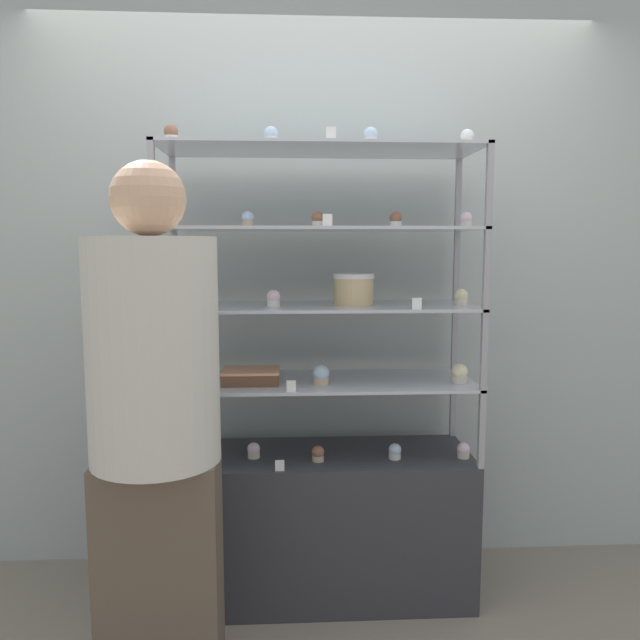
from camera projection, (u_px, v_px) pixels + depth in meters
The scene contains 35 objects.
ground_plane at pixel (320, 591), 2.70m from camera, with size 20.00×20.00×0.00m, color gray.
back_wall at pixel (316, 287), 2.91m from camera, with size 8.00×0.05×2.60m.
display_base at pixel (320, 523), 2.66m from camera, with size 1.27×0.45×0.62m.
display_riser_lower at pixel (320, 385), 2.59m from camera, with size 1.27×0.45×0.31m.
display_riser_middle at pixel (320, 310), 2.55m from camera, with size 1.27×0.45×0.31m.
display_riser_upper at pixel (320, 233), 2.52m from camera, with size 1.27×0.45×0.31m.
display_riser_top at pixel (320, 153), 2.48m from camera, with size 1.27×0.45×0.31m.
layer_cake_centerpiece at pixel (354, 289), 2.56m from camera, with size 0.17×0.17×0.13m.
sheet_cake_frosted at pixel (251, 376), 2.53m from camera, with size 0.23×0.18×0.06m.
cupcake_0 at pixel (180, 455), 2.51m from camera, with size 0.05×0.05×0.06m.
cupcake_1 at pixel (254, 451), 2.57m from camera, with size 0.05×0.05×0.06m.
cupcake_2 at pixel (318, 454), 2.53m from camera, with size 0.05×0.05×0.06m.
cupcake_3 at pixel (395, 452), 2.55m from camera, with size 0.05×0.05×0.06m.
cupcake_4 at pixel (463, 451), 2.57m from camera, with size 0.05×0.05×0.06m.
price_tag_0 at pixel (280, 466), 2.41m from camera, with size 0.04×0.00×0.04m.
cupcake_5 at pixel (175, 376), 2.49m from camera, with size 0.07×0.07×0.08m.
cupcake_6 at pixel (320, 375), 2.51m from camera, with size 0.07×0.07×0.08m.
cupcake_7 at pixel (460, 374), 2.53m from camera, with size 0.07×0.07×0.08m.
price_tag_1 at pixel (291, 386), 2.38m from camera, with size 0.04×0.00×0.04m.
cupcake_8 at pixel (174, 299), 2.44m from camera, with size 0.05×0.05×0.07m.
cupcake_9 at pixel (273, 299), 2.48m from camera, with size 0.05×0.05×0.07m.
cupcake_10 at pixel (461, 297), 2.53m from camera, with size 0.05×0.05×0.07m.
price_tag_2 at pixel (417, 304), 2.37m from camera, with size 0.04×0.00×0.04m.
cupcake_11 at pixel (172, 219), 2.44m from camera, with size 0.05×0.05×0.06m.
cupcake_12 at pixel (248, 219), 2.44m from camera, with size 0.05×0.05×0.06m.
cupcake_13 at pixel (318, 220), 2.45m from camera, with size 0.05×0.05×0.06m.
cupcake_14 at pixel (396, 220), 2.47m from camera, with size 0.05×0.05×0.06m.
cupcake_15 at pixel (466, 220), 2.49m from camera, with size 0.05×0.05×0.06m.
price_tag_3 at pixel (327, 220), 2.31m from camera, with size 0.04×0.00×0.04m.
cupcake_16 at pixel (171, 134), 2.34m from camera, with size 0.05×0.05×0.06m.
cupcake_17 at pixel (271, 135), 2.37m from camera, with size 0.05×0.05×0.06m.
cupcake_18 at pixel (371, 136), 2.38m from camera, with size 0.05×0.05×0.06m.
cupcake_19 at pixel (467, 138), 2.43m from camera, with size 0.05×0.05×0.06m.
price_tag_4 at pixel (331, 133), 2.27m from camera, with size 0.04×0.00×0.04m.
customer_figure at pixel (156, 423), 1.97m from camera, with size 0.41×0.41×1.75m.
Camera 1 is at (-0.14, -2.54, 1.49)m, focal length 35.00 mm.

